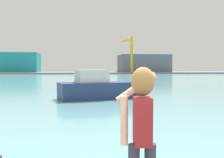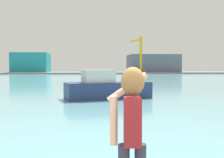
# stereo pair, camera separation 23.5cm
# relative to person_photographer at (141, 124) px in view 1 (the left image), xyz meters

# --- Properties ---
(ground_plane) EXTENTS (220.00, 220.00, 0.00)m
(ground_plane) POSITION_rel_person_photographer_xyz_m (0.05, 49.52, -1.56)
(ground_plane) COLOR #334751
(harbor_water) EXTENTS (140.00, 100.00, 0.02)m
(harbor_water) POSITION_rel_person_photographer_xyz_m (0.05, 51.52, -1.55)
(harbor_water) COLOR #6BA8B2
(harbor_water) RESTS_ON ground_plane
(far_shore_dock) EXTENTS (140.00, 20.00, 0.53)m
(far_shore_dock) POSITION_rel_person_photographer_xyz_m (0.05, 91.52, -1.29)
(far_shore_dock) COLOR gray
(far_shore_dock) RESTS_ON ground_plane
(person_photographer) EXTENTS (0.53, 0.56, 1.74)m
(person_photographer) POSITION_rel_person_photographer_xyz_m (0.00, 0.00, 0.00)
(person_photographer) COLOR #2D3342
(person_photographer) RESTS_ON quay_promenade
(boat_moored) EXTENTS (6.30, 3.49, 2.03)m
(boat_moored) POSITION_rel_person_photographer_xyz_m (0.84, 15.38, -0.79)
(boat_moored) COLOR navy
(boat_moored) RESTS_ON harbor_water
(warehouse_left) EXTENTS (12.12, 11.11, 6.71)m
(warehouse_left) POSITION_rel_person_photographer_xyz_m (-20.24, 92.30, 2.33)
(warehouse_left) COLOR teal
(warehouse_left) RESTS_ON far_shore_dock
(warehouse_right) EXTENTS (17.46, 12.63, 6.22)m
(warehouse_right) POSITION_rel_person_photographer_xyz_m (23.31, 91.10, 2.08)
(warehouse_right) COLOR slate
(warehouse_right) RESTS_ON far_shore_dock
(port_crane) EXTENTS (2.74, 9.74, 12.14)m
(port_crane) POSITION_rel_person_photographer_xyz_m (17.38, 86.27, 6.49)
(port_crane) COLOR yellow
(port_crane) RESTS_ON far_shore_dock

